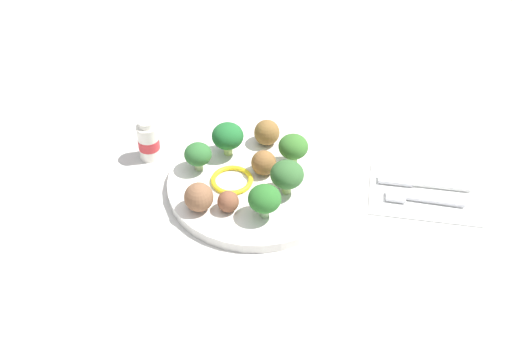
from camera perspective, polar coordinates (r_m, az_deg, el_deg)
ground_plane at (r=1.03m, az=-0.00°, el=-1.51°), size 4.00×4.00×0.00m
plate at (r=1.03m, az=-0.00°, el=-1.18°), size 0.28×0.28×0.02m
broccoli_floret_back_right at (r=1.03m, az=3.30°, el=2.06°), size 0.05×0.05×0.06m
broccoli_floret_far_rim at (r=1.05m, az=-2.51°, el=3.02°), size 0.05×0.05×0.06m
broccoli_floret_center at (r=0.98m, az=2.75°, el=-0.38°), size 0.05×0.05×0.06m
broccoli_floret_front_left at (r=0.94m, az=0.76°, el=-2.53°), size 0.05×0.05×0.05m
broccoli_floret_mid_left at (r=1.03m, az=-5.12°, el=1.40°), size 0.04×0.04×0.05m
meatball_mid_right at (r=1.02m, az=0.68°, el=0.69°), size 0.04×0.04×0.04m
meatball_mid_left at (r=0.96m, az=-2.47°, el=-2.74°), size 0.03×0.03×0.03m
meatball_back_right at (r=1.08m, az=0.96°, el=3.36°), size 0.04×0.04×0.04m
meatball_back_left at (r=0.96m, az=-5.05°, el=-2.34°), size 0.04×0.04×0.04m
pepper_ring_back_right at (r=1.02m, az=-2.13°, el=-0.84°), size 0.09×0.09×0.01m
napkin at (r=1.05m, az=14.57°, el=-1.95°), size 0.17×0.13×0.01m
fork at (r=1.04m, az=14.22°, el=-2.36°), size 0.12×0.03×0.01m
knife at (r=1.06m, az=14.21°, el=-1.06°), size 0.15×0.02×0.01m
yogurt_bottle at (r=1.08m, az=-9.43°, el=2.58°), size 0.04×0.04×0.07m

